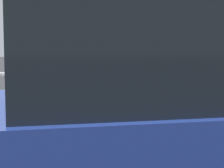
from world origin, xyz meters
name	(u,v)px	position (x,y,z in m)	size (l,w,h in m)	color
sidewalk_curb	(65,149)	(0.00, 1.45, 0.07)	(36.00, 2.90, 0.15)	#ADA8A0
parking_meter	(88,67)	(0.13, 0.27, 1.30)	(0.18, 0.20, 1.56)	slate
pedestrian_at_meter	(143,78)	(0.77, 0.23, 1.17)	(0.68, 0.46, 1.77)	#1E233F
parked_hatchback_blue	(190,129)	(0.60, -1.42, 0.92)	(4.01, 1.78, 1.81)	navy
background_railing	(57,88)	(0.00, 2.60, 0.85)	(24.06, 0.06, 0.98)	gray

